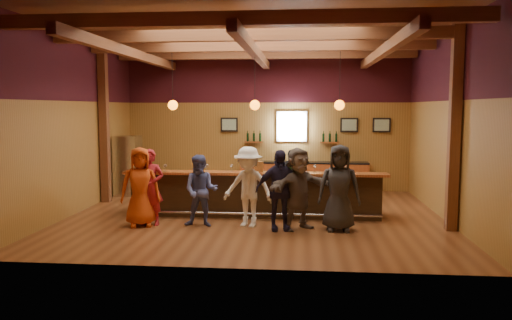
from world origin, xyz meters
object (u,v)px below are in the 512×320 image
at_px(back_bar_cabinet, 304,177).
at_px(customer_navy, 279,190).
at_px(customer_redvest, 150,187).
at_px(bottle_a, 280,167).
at_px(customer_brown, 298,189).
at_px(bartender, 292,178).
at_px(customer_dark, 339,188).
at_px(customer_white, 248,187).
at_px(ice_bucket, 259,167).
at_px(stainless_fridge, 128,166).
at_px(bar_counter, 256,194).
at_px(customer_orange, 140,187).
at_px(customer_denim, 201,191).

relative_size(back_bar_cabinet, customer_navy, 2.29).
bearing_deg(customer_redvest, bottle_a, 19.71).
height_order(back_bar_cabinet, customer_brown, customer_brown).
xyz_separation_m(customer_brown, bartender, (-0.18, 2.58, -0.13)).
xyz_separation_m(customer_dark, bottle_a, (-1.33, 1.12, 0.31)).
xyz_separation_m(customer_dark, bartender, (-1.05, 2.62, -0.16)).
relative_size(customer_white, ice_bucket, 7.03).
distance_m(customer_redvest, customer_dark, 4.20).
bearing_deg(stainless_fridge, customer_dark, -32.56).
bearing_deg(customer_redvest, customer_white, 1.96).
relative_size(stainless_fridge, bartender, 1.17).
relative_size(bar_counter, customer_redvest, 3.66).
bearing_deg(stainless_fridge, customer_redvest, -63.64).
relative_size(customer_orange, customer_denim, 1.11).
bearing_deg(bottle_a, ice_bucket, -179.96).
distance_m(customer_orange, customer_white, 2.41).
distance_m(customer_navy, customer_dark, 1.29).
bearing_deg(stainless_fridge, bar_counter, -30.76).
bearing_deg(customer_navy, customer_redvest, 162.01).
bearing_deg(stainless_fridge, bartender, -13.90).
bearing_deg(customer_denim, customer_white, 5.53).
bearing_deg(customer_orange, stainless_fridge, 95.37).
distance_m(customer_denim, customer_navy, 1.75).
bearing_deg(stainless_fridge, customer_orange, -66.66).
bearing_deg(customer_white, bar_counter, 103.00).
relative_size(customer_navy, customer_dark, 0.94).
height_order(stainless_fridge, customer_denim, stainless_fridge).
relative_size(customer_denim, customer_dark, 0.86).
height_order(customer_denim, ice_bucket, customer_denim).
bearing_deg(stainless_fridge, back_bar_cabinet, 11.93).
bearing_deg(customer_denim, stainless_fridge, 129.85).
bearing_deg(back_bar_cabinet, customer_redvest, -125.71).
height_order(bar_counter, ice_bucket, ice_bucket).
height_order(customer_brown, bartender, customer_brown).
height_order(back_bar_cabinet, customer_denim, customer_denim).
height_order(stainless_fridge, customer_dark, customer_dark).
height_order(bar_counter, customer_denim, customer_denim).
bearing_deg(customer_dark, bar_counter, 145.34).
xyz_separation_m(stainless_fridge, customer_orange, (1.65, -3.83, -0.01)).
xyz_separation_m(customer_white, ice_bucket, (0.15, 0.93, 0.34)).
distance_m(bar_counter, bartender, 1.51).
bearing_deg(customer_orange, bar_counter, 11.32).
bearing_deg(stainless_fridge, customer_denim, -51.26).
bearing_deg(customer_white, customer_dark, 10.55).
distance_m(customer_brown, customer_dark, 0.87).
bearing_deg(customer_navy, bottle_a, 78.52).
distance_m(stainless_fridge, ice_bucket, 5.02).
xyz_separation_m(customer_redvest, customer_dark, (4.20, -0.15, 0.07)).
xyz_separation_m(customer_redvest, customer_brown, (3.33, -0.11, 0.04)).
bearing_deg(bottle_a, customer_white, -124.87).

